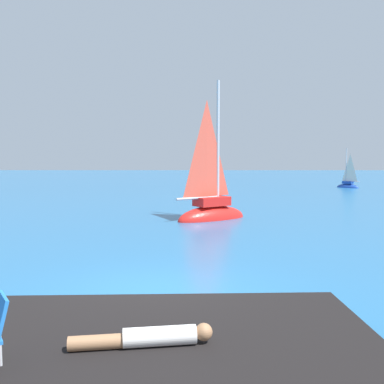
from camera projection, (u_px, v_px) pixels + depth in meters
The scene contains 7 objects.
ground_plane at pixel (159, 293), 9.34m from camera, with size 160.00×160.00×0.00m, color #236093.
shore_ledge at pixel (77, 367), 5.48m from camera, with size 7.76×4.01×0.56m, color black.
boulder_seaward at pixel (14, 318), 7.91m from camera, with size 0.76×0.61×0.42m, color black.
boulder_inland at pixel (178, 333), 7.22m from camera, with size 0.99×0.79×0.54m, color black.
sailboat_near at pixel (211, 211), 20.17m from camera, with size 3.68×3.10×6.91m.
sailboat_far at pixel (348, 185), 40.17m from camera, with size 1.96×1.97×3.94m.
person_sunbather at pixel (149, 337), 5.42m from camera, with size 1.75×0.46×0.25m.
Camera 1 is at (0.78, -9.12, 2.89)m, focal length 41.42 mm.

